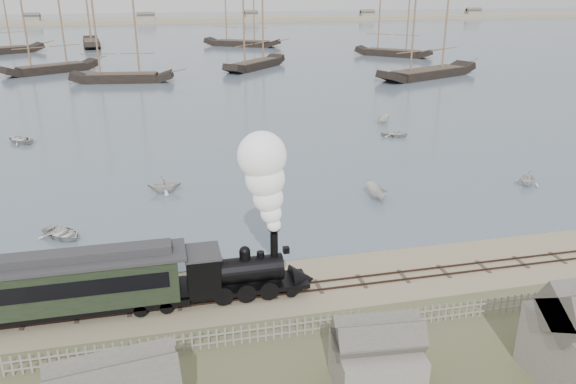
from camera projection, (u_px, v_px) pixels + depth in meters
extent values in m
plane|color=tan|center=(282.00, 276.00, 38.16)|extent=(600.00, 600.00, 0.00)
cube|color=#4B5C6C|center=(175.00, 38.00, 193.02)|extent=(600.00, 336.00, 0.06)
cube|color=#35221D|center=(291.00, 293.00, 35.85)|extent=(120.00, 0.08, 0.12)
cube|color=#35221D|center=(287.00, 285.00, 36.76)|extent=(120.00, 0.08, 0.12)
cube|color=#392E25|center=(289.00, 290.00, 36.33)|extent=(120.00, 1.80, 0.06)
cube|color=tan|center=(168.00, 22.00, 265.91)|extent=(500.00, 20.00, 1.80)
cube|color=black|center=(249.00, 285.00, 35.52)|extent=(7.43, 2.18, 0.27)
cylinder|color=black|center=(242.00, 270.00, 35.04)|extent=(4.59, 1.64, 1.64)
cube|color=black|center=(203.00, 271.00, 34.46)|extent=(1.97, 2.40, 2.51)
cube|color=#323134|center=(202.00, 252.00, 33.99)|extent=(2.18, 2.62, 0.13)
cylinder|color=black|center=(274.00, 246.00, 34.96)|extent=(0.48, 0.48, 1.75)
sphere|color=black|center=(245.00, 252.00, 34.64)|extent=(0.70, 0.70, 0.70)
cone|color=black|center=(303.00, 280.00, 36.30)|extent=(1.53, 2.18, 2.18)
cube|color=black|center=(286.00, 250.00, 35.26)|extent=(0.38, 0.38, 0.38)
cube|color=black|center=(59.00, 307.00, 33.11)|extent=(15.20, 2.50, 0.38)
cube|color=black|center=(55.00, 284.00, 32.57)|extent=(14.11, 2.71, 2.71)
cube|color=black|center=(50.00, 292.00, 31.22)|extent=(13.02, 0.06, 0.98)
cube|color=black|center=(58.00, 269.00, 33.73)|extent=(13.02, 0.06, 0.98)
cube|color=#323134|center=(51.00, 263.00, 32.08)|extent=(15.20, 2.93, 0.20)
cube|color=#323134|center=(50.00, 258.00, 31.96)|extent=(13.57, 1.30, 0.49)
imported|color=silver|center=(165.00, 285.00, 36.13)|extent=(5.10, 5.32, 0.90)
imported|color=silver|center=(62.00, 233.00, 43.48)|extent=(4.39, 4.43, 0.75)
imported|color=silver|center=(164.00, 184.00, 52.69)|extent=(2.77, 3.18, 1.64)
imported|color=silver|center=(376.00, 192.00, 51.23)|extent=(3.39, 1.51, 1.27)
imported|color=silver|center=(395.00, 134.00, 71.70)|extent=(3.65, 4.12, 0.70)
imported|color=silver|center=(528.00, 178.00, 54.65)|extent=(3.60, 3.66, 1.46)
imported|color=silver|center=(384.00, 119.00, 78.34)|extent=(2.89, 3.13, 1.20)
imported|color=silver|center=(20.00, 139.00, 69.04)|extent=(4.87, 4.90, 0.83)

